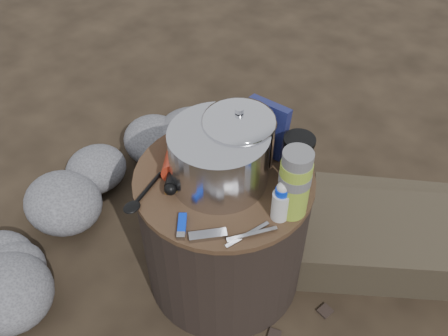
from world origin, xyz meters
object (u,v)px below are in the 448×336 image
Objects in this scene: stump at (224,229)px; fuel_bottle at (180,149)px; thermos at (294,184)px; camping_pot at (239,140)px; travel_mug at (297,156)px.

stump is 0.29m from fuel_bottle.
stump is at bearing -175.96° from thermos.
camping_pot reaches higher than fuel_bottle.
fuel_bottle is at bearing -153.13° from camping_pot.
camping_pot is at bearing 86.15° from stump.
stump is at bearing -136.06° from travel_mug.
stump is 2.58× the size of camping_pot.
camping_pot is 0.98× the size of thermos.
camping_pot is at bearing -6.75° from fuel_bottle.
stump is 2.53× the size of thermos.
fuel_bottle is 1.45× the size of thermos.
fuel_bottle is (-0.14, -0.07, -0.06)m from camping_pot.
thermos reaches higher than camping_pot.
thermos is (0.20, -0.04, 0.00)m from camping_pot.
travel_mug is (0.14, 0.08, -0.03)m from camping_pot.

